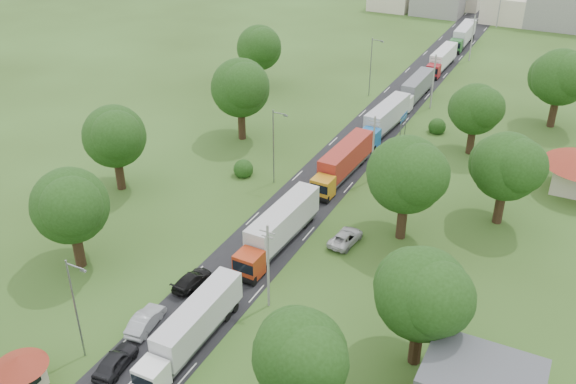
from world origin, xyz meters
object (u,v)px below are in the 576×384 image
Objects in this scene: info_sign at (404,121)px; car_lane_front at (115,361)px; car_lane_mid at (146,321)px; truck_0 at (193,327)px; guard_booth at (21,368)px.

car_lane_front is at bearing -97.52° from info_sign.
car_lane_front is at bearing 92.43° from car_lane_mid.
truck_0 reaches higher than car_lane_front.
car_lane_mid is (4.20, 10.26, -1.37)m from guard_booth.
info_sign is at bearing 86.46° from truck_0.
info_sign is at bearing -103.71° from car_lane_front.
truck_0 is at bearing -93.54° from info_sign.
info_sign is at bearing 78.32° from guard_booth.
info_sign reaches higher than car_lane_mid.
car_lane_front is (-4.20, -5.38, -1.21)m from truck_0.
truck_0 is at bearing -134.16° from car_lane_front.
car_lane_front is (5.14, 5.00, -1.35)m from guard_booth.
car_lane_front is 5.35m from car_lane_mid.
truck_0 reaches higher than guard_booth.
guard_booth reaches higher than car_lane_mid.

